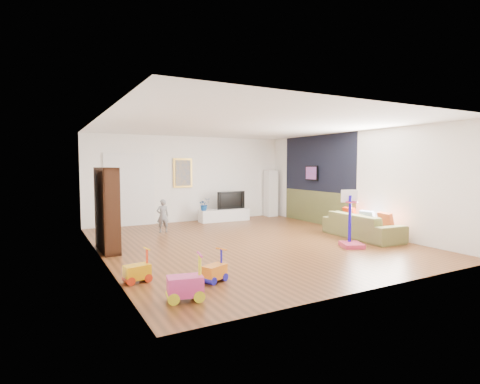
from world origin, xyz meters
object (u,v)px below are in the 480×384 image
media_console (224,215)px  sofa (362,226)px  bookshelf (107,209)px  basketball_hoop (352,219)px

media_console → sofa: 4.48m
bookshelf → basketball_hoop: (4.76, -2.20, -0.24)m
bookshelf → sofa: (5.75, -1.56, -0.57)m
media_console → basketball_hoop: (0.78, -4.77, 0.44)m
sofa → media_console: bearing=26.9°
media_console → basketball_hoop: size_ratio=1.30×
media_console → bookshelf: bearing=-146.3°
media_console → sofa: sofa is taller
sofa → basketball_hoop: bearing=126.8°
sofa → basketball_hoop: basketball_hoop is taller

